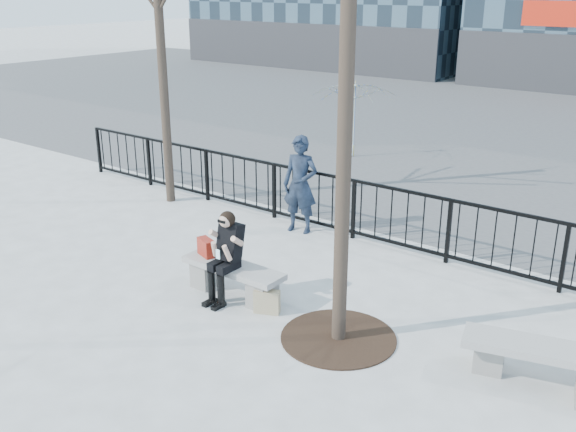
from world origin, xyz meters
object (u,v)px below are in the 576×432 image
Objects in this scene: standing_man at (300,185)px; bench_second at (541,361)px; bench_main at (233,277)px; seated_woman at (225,257)px.

bench_second is at bearing -36.99° from standing_man.
seated_woman is (0.00, -0.16, 0.37)m from bench_main.
seated_woman reaches higher than bench_second.
bench_second is 5.57m from standing_man.
seated_woman is (-4.27, -0.57, 0.35)m from bench_second.
bench_main is 4.29m from bench_second.
standing_man reaches higher than bench_main.
seated_woman is 2.98m from standing_man.
bench_main is 2.88m from standing_man.
bench_second is at bearing 5.54° from bench_main.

